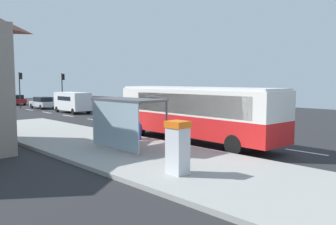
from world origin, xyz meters
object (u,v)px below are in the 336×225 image
(sedan_far, at_px, (15,100))
(recycling_bin_blue, at_px, (137,131))
(bus, at_px, (195,111))
(white_van, at_px, (72,101))
(sedan_near, at_px, (43,103))
(bus_shelter, at_px, (123,111))
(ticket_machine, at_px, (178,147))
(traffic_light_near_side, at_px, (63,85))
(traffic_light_median, at_px, (20,84))
(recycling_bin_orange, at_px, (129,130))

(sedan_far, distance_m, recycling_bin_blue, 37.95)
(bus, distance_m, white_van, 22.28)
(sedan_near, bearing_deg, sedan_far, 90.01)
(sedan_near, height_order, bus_shelter, bus_shelter)
(bus, relative_size, ticket_machine, 5.72)
(bus, bearing_deg, ticket_machine, -142.59)
(bus, xyz_separation_m, traffic_light_near_side, (7.22, 30.74, 1.25))
(traffic_light_near_side, bearing_deg, sedan_far, 109.83)
(white_van, distance_m, traffic_light_near_side, 9.58)
(bus, distance_m, recycling_bin_blue, 3.55)
(bus, distance_m, sedan_far, 39.85)
(ticket_machine, xyz_separation_m, traffic_light_near_side, (13.22, 35.33, 1.92))
(traffic_light_median, bearing_deg, sedan_near, -50.15)
(sedan_far, bearing_deg, sedan_near, -89.99)
(ticket_machine, bearing_deg, white_van, 69.50)
(white_van, xyz_separation_m, traffic_light_near_side, (3.30, 8.82, 1.75))
(white_van, distance_m, bus_shelter, 23.09)
(ticket_machine, bearing_deg, bus_shelter, 75.69)
(recycling_bin_blue, height_order, traffic_light_median, traffic_light_median)
(traffic_light_near_side, bearing_deg, sedan_near, -168.16)
(bus, bearing_deg, traffic_light_median, 86.26)
(white_van, xyz_separation_m, sedan_far, (0.10, 17.71, -0.55))
(sedan_far, distance_m, bus_shelter, 40.10)
(bus, bearing_deg, recycling_bin_orange, 130.23)
(traffic_light_median, distance_m, bus_shelter, 32.57)
(recycling_bin_orange, bearing_deg, ticket_machine, -115.01)
(recycling_bin_orange, height_order, traffic_light_near_side, traffic_light_near_side)
(recycling_bin_blue, xyz_separation_m, bus_shelter, (-2.21, -1.73, 1.44))
(ticket_machine, xyz_separation_m, bus_shelter, (1.30, 5.10, 0.93))
(bus, height_order, ticket_machine, bus)
(traffic_light_median, height_order, bus_shelter, traffic_light_median)
(sedan_near, bearing_deg, recycling_bin_orange, -103.47)
(bus_shelter, bearing_deg, traffic_light_near_side, 68.49)
(sedan_far, height_order, traffic_light_median, traffic_light_median)
(bus, bearing_deg, recycling_bin_blue, 137.99)
(ticket_machine, distance_m, traffic_light_median, 37.87)
(traffic_light_near_side, bearing_deg, traffic_light_median, 162.59)
(bus, height_order, recycling_bin_blue, bus)
(white_van, bearing_deg, recycling_bin_orange, -108.63)
(white_van, distance_m, sedan_near, 8.17)
(sedan_far, relative_size, traffic_light_median, 0.94)
(recycling_bin_blue, relative_size, bus_shelter, 0.24)
(recycling_bin_blue, relative_size, traffic_light_near_side, 0.21)
(ticket_machine, relative_size, recycling_bin_blue, 2.04)
(white_van, height_order, bus_shelter, bus_shelter)
(sedan_far, distance_m, traffic_light_median, 7.89)
(white_van, distance_m, sedan_far, 17.72)
(sedan_near, height_order, traffic_light_median, traffic_light_median)
(sedan_near, height_order, ticket_machine, ticket_machine)
(traffic_light_median, bearing_deg, traffic_light_near_side, -17.41)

